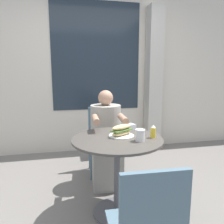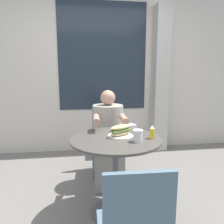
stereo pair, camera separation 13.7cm
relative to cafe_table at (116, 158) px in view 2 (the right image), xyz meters
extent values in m
plane|color=slate|center=(0.00, 0.00, -0.55)|extent=(8.00, 8.00, 0.00)
cube|color=beige|center=(0.00, 1.85, 0.85)|extent=(8.00, 0.08, 2.80)
cube|color=#1E2833|center=(0.08, 1.80, 1.03)|extent=(1.44, 0.01, 1.74)
cube|color=#B2ADA3|center=(1.03, 1.67, 0.65)|extent=(0.24, 0.24, 2.40)
cylinder|color=#47423D|center=(0.00, 0.00, 0.18)|extent=(0.82, 0.82, 0.02)
cylinder|color=#515156|center=(0.00, 0.00, -0.18)|extent=(0.06, 0.06, 0.70)
cylinder|color=#515156|center=(0.00, 0.00, -0.54)|extent=(0.45, 0.45, 0.02)
cube|color=slate|center=(0.01, 0.86, -0.11)|extent=(0.40, 0.40, 0.02)
cube|color=slate|center=(0.02, 1.03, 0.11)|extent=(0.35, 0.05, 0.42)
cylinder|color=slate|center=(0.17, 0.68, -0.33)|extent=(0.03, 0.03, 0.43)
cylinder|color=slate|center=(-0.16, 0.70, -0.33)|extent=(0.03, 0.03, 0.43)
cylinder|color=slate|center=(0.19, 1.01, -0.33)|extent=(0.03, 0.03, 0.43)
cylinder|color=slate|center=(-0.14, 1.03, -0.33)|extent=(0.03, 0.03, 0.43)
cube|color=gray|center=(0.01, 0.57, -0.32)|extent=(0.36, 0.47, 0.45)
cylinder|color=gray|center=(0.01, 0.64, 0.15)|extent=(0.36, 0.36, 0.50)
sphere|color=tan|center=(0.01, 0.64, 0.49)|extent=(0.18, 0.18, 0.18)
cylinder|color=tan|center=(0.14, 0.31, 0.30)|extent=(0.08, 0.29, 0.07)
cylinder|color=tan|center=(-0.15, 0.33, 0.30)|extent=(0.08, 0.29, 0.07)
cube|color=slate|center=(-0.04, -0.96, 0.11)|extent=(0.35, 0.04, 0.42)
cylinder|color=white|center=(0.05, 0.06, 0.19)|extent=(0.24, 0.24, 0.01)
ellipsoid|color=#DBB77A|center=(0.05, 0.06, 0.22)|extent=(0.23, 0.18, 0.04)
cube|color=olive|center=(0.05, 0.06, 0.25)|extent=(0.22, 0.18, 0.01)
ellipsoid|color=#DBB77A|center=(0.05, 0.06, 0.28)|extent=(0.23, 0.18, 0.04)
cylinder|color=silver|center=(0.17, -0.13, 0.24)|extent=(0.08, 0.08, 0.09)
cylinder|color=white|center=(0.17, -0.13, 0.29)|extent=(0.08, 0.08, 0.01)
cube|color=silver|center=(0.20, 0.26, 0.22)|extent=(0.12, 0.12, 0.06)
cylinder|color=gold|center=(0.32, -0.06, 0.24)|extent=(0.05, 0.05, 0.09)
cone|color=white|center=(0.32, -0.06, 0.30)|extent=(0.04, 0.04, 0.03)
camera|label=1|loc=(-0.44, -1.84, 0.76)|focal=35.00mm
camera|label=2|loc=(-0.31, -1.87, 0.76)|focal=35.00mm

